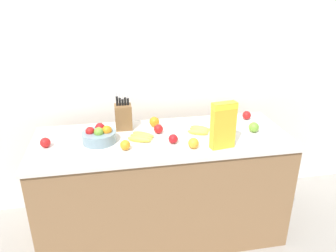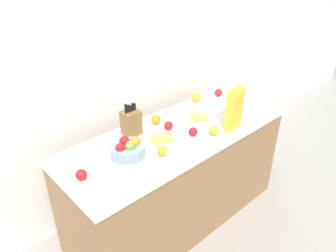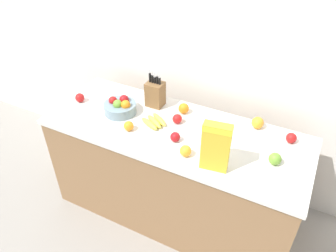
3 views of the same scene
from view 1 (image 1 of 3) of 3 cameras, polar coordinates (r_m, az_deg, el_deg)
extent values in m
plane|color=gray|center=(2.98, -0.86, -17.71)|extent=(14.00, 14.00, 0.00)
cube|color=silver|center=(2.91, -3.00, 10.18)|extent=(9.00, 0.06, 2.60)
cube|color=olive|center=(2.72, -0.91, -10.82)|extent=(1.91, 0.71, 0.86)
cube|color=silver|center=(2.50, -0.98, -2.29)|extent=(1.94, 0.74, 0.03)
cube|color=brown|center=(2.63, -7.77, 1.56)|extent=(0.13, 0.12, 0.20)
cylinder|color=black|center=(2.58, -8.87, 4.33)|extent=(0.02, 0.02, 0.07)
cube|color=silver|center=(2.57, -8.94, 5.42)|extent=(0.01, 0.00, 0.03)
cylinder|color=black|center=(2.58, -8.39, 4.22)|extent=(0.02, 0.02, 0.06)
cube|color=silver|center=(2.57, -8.46, 5.28)|extent=(0.01, 0.00, 0.04)
cylinder|color=black|center=(2.59, -7.92, 4.14)|extent=(0.02, 0.02, 0.05)
cube|color=silver|center=(2.57, -7.97, 5.07)|extent=(0.01, 0.00, 0.04)
cylinder|color=black|center=(2.59, -7.46, 4.30)|extent=(0.02, 0.02, 0.06)
cube|color=silver|center=(2.57, -7.53, 5.43)|extent=(0.01, 0.00, 0.04)
cylinder|color=black|center=(2.59, -7.00, 4.24)|extent=(0.02, 0.02, 0.05)
cube|color=silver|center=(2.58, -7.04, 5.05)|extent=(0.01, 0.00, 0.02)
cube|color=gold|center=(2.30, 9.59, 0.09)|extent=(0.18, 0.09, 0.34)
cube|color=yellow|center=(2.25, 9.83, 3.44)|extent=(0.18, 0.09, 0.04)
cylinder|color=gray|center=(2.46, -11.90, -1.88)|extent=(0.25, 0.25, 0.08)
sphere|color=orange|center=(2.43, -10.58, -0.73)|extent=(0.07, 0.07, 0.07)
sphere|color=#A31419|center=(2.48, -11.76, -0.30)|extent=(0.07, 0.07, 0.07)
sphere|color=red|center=(2.44, -13.43, -0.89)|extent=(0.07, 0.07, 0.07)
sphere|color=#6B9E33|center=(2.41, -11.96, -1.05)|extent=(0.07, 0.07, 0.07)
ellipsoid|color=yellow|center=(2.42, -5.07, -2.31)|extent=(0.18, 0.11, 0.04)
ellipsoid|color=yellow|center=(2.46, -4.70, -1.89)|extent=(0.18, 0.13, 0.04)
ellipsoid|color=yellow|center=(2.50, -4.33, -1.48)|extent=(0.17, 0.14, 0.04)
ellipsoid|color=yellow|center=(2.61, 5.66, -0.36)|extent=(0.16, 0.12, 0.04)
ellipsoid|color=yellow|center=(2.58, 5.42, -0.71)|extent=(0.16, 0.12, 0.04)
ellipsoid|color=yellow|center=(2.54, 5.18, -1.08)|extent=(0.16, 0.10, 0.04)
sphere|color=#6B9E33|center=(2.65, 14.72, -0.21)|extent=(0.08, 0.08, 0.08)
sphere|color=red|center=(2.48, -20.58, -2.71)|extent=(0.07, 0.07, 0.07)
sphere|color=#A31419|center=(2.39, 0.91, -2.25)|extent=(0.07, 0.07, 0.07)
sphere|color=red|center=(2.90, 13.53, 1.84)|extent=(0.07, 0.07, 0.07)
sphere|color=red|center=(2.55, -1.67, -0.51)|extent=(0.07, 0.07, 0.07)
sphere|color=orange|center=(2.86, 8.51, 2.10)|extent=(0.09, 0.09, 0.09)
sphere|color=orange|center=(2.67, -2.39, 0.76)|extent=(0.08, 0.08, 0.08)
sphere|color=orange|center=(2.32, 4.45, -3.00)|extent=(0.08, 0.08, 0.08)
sphere|color=orange|center=(2.31, -7.47, -3.31)|extent=(0.07, 0.07, 0.07)
camera|label=2|loc=(1.36, -77.61, 17.14)|focal=35.00mm
camera|label=3|loc=(1.35, 63.65, 29.10)|focal=35.00mm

